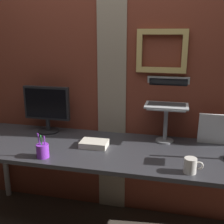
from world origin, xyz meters
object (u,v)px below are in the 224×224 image
at_px(whiteboard_panel, 222,130).
at_px(coffee_mug, 191,166).
at_px(monitor, 47,106).
at_px(laptop, 167,97).
at_px(pen_cup, 43,151).

bearing_deg(whiteboard_panel, coffee_mug, -115.01).
bearing_deg(coffee_mug, monitor, 157.46).
height_order(monitor, whiteboard_panel, monitor).
height_order(laptop, whiteboard_panel, laptop).
relative_size(whiteboard_panel, pen_cup, 1.91).
relative_size(monitor, laptop, 1.23).
relative_size(whiteboard_panel, coffee_mug, 2.92).
bearing_deg(whiteboard_panel, pen_cup, -157.27).
bearing_deg(monitor, pen_cup, -68.44).
distance_m(monitor, whiteboard_panel, 1.40).
bearing_deg(whiteboard_panel, monitor, -179.05).
xyz_separation_m(laptop, pen_cup, (-0.80, -0.55, -0.29)).
xyz_separation_m(whiteboard_panel, coffee_mug, (-0.24, -0.51, -0.07)).
height_order(laptop, pen_cup, laptop).
distance_m(pen_cup, coffee_mug, 0.97).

